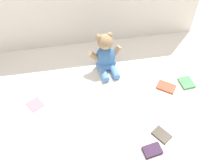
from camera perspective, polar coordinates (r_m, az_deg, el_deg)
ground_plane at (r=1.63m, az=-0.57°, el=0.29°), size 3.20×3.20×0.00m
teddy_bear at (r=1.66m, az=-1.64°, el=6.78°), size 0.25×0.23×0.30m
book_case_0 at (r=1.56m, az=-1.50°, el=-2.60°), size 0.09×0.15×0.01m
book_case_1 at (r=1.64m, az=13.09°, el=-0.69°), size 0.15×0.14×0.01m
book_case_2 at (r=1.70m, az=17.75°, el=0.31°), size 0.10×0.11×0.02m
book_case_3 at (r=1.36m, az=9.83°, el=-15.65°), size 0.11×0.09×0.02m
book_case_4 at (r=1.46m, az=6.91°, el=-8.04°), size 0.12×0.11×0.01m
book_case_5 at (r=1.59m, az=-18.26°, el=-4.69°), size 0.12×0.13×0.01m
book_case_6 at (r=1.42m, az=12.03°, el=-12.03°), size 0.12×0.13×0.01m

